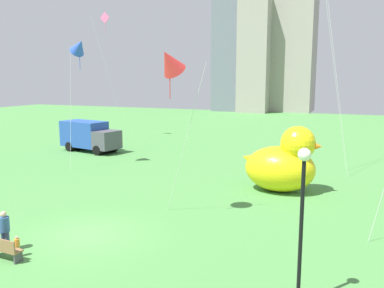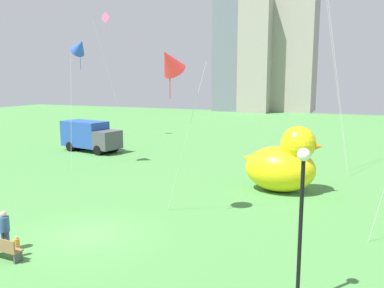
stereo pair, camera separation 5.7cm
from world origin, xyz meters
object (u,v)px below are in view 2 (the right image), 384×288
person_adult (5,229)px  lamppost (302,198)px  person_child (17,245)px  box_truck (90,136)px  kite_pink (106,24)px  kite_blue (80,47)px  park_bench (3,248)px  kite_red (170,62)px  giant_inflatable_duck (283,164)px

person_adult → lamppost: (11.42, 0.61, 2.49)m
person_child → person_adult: bearing=165.6°
box_truck → kite_pink: size_ratio=0.45×
kite_pink → kite_blue: 15.81m
lamppost → kite_pink: 38.20m
kite_pink → box_truck: bearing=-67.9°
person_child → kite_pink: kite_pink is taller
park_bench → kite_red: 10.36m
person_child → kite_blue: (-7.79, 14.07, 8.75)m
person_adult → park_bench: bearing=-46.9°
box_truck → kite_pink: kite_pink is taller
person_adult → giant_inflatable_duck: size_ratio=0.34×
box_truck → kite_blue: 10.55m
park_bench → lamppost: size_ratio=0.31×
kite_pink → kite_red: (18.67, -21.81, -5.21)m
box_truck → person_child: bearing=-59.5°
box_truck → giant_inflatable_duck: bearing=-18.8°
park_bench → kite_pink: (-14.66, 28.15, 12.36)m
kite_red → kite_pink: bearing=130.6°
park_bench → person_adult: 1.00m
person_adult → box_truck: bearing=118.9°
box_truck → lamppost: bearing=-40.6°
person_child → kite_blue: bearing=119.0°
person_child → lamppost: lamppost is taller
park_bench → giant_inflatable_duck: giant_inflatable_duck is taller
lamppost → kite_pink: bearing=133.4°
kite_pink → lamppost: bearing=-46.6°
giant_inflatable_duck → kite_pink: (-22.63, 14.38, 11.09)m
person_child → kite_red: (3.76, 5.90, 7.15)m
box_truck → kite_blue: bearing=-56.1°
lamppost → box_truck: bearing=139.4°
park_bench → person_adult: size_ratio=0.91×
person_adult → kite_pink: bearing=117.1°
person_adult → giant_inflatable_duck: 15.70m
lamppost → person_adult: bearing=-176.9°
lamppost → kite_red: (-6.79, 5.07, 4.21)m
person_adult → giant_inflatable_duck: (8.59, 13.12, 0.82)m
park_bench → kite_red: (4.01, 6.34, 7.15)m
person_child → kite_red: bearing=57.5°
kite_red → giant_inflatable_duck: bearing=61.9°
person_adult → lamppost: lamppost is taller
box_truck → kite_red: bearing=-42.2°
lamppost → box_truck: size_ratio=0.77×
kite_blue → kite_pink: bearing=117.5°
giant_inflatable_duck → box_truck: 20.59m
giant_inflatable_duck → kite_pink: size_ratio=0.35×
kite_pink → kite_red: size_ratio=1.69×
park_bench → giant_inflatable_duck: (7.97, 13.77, 1.27)m
park_bench → kite_blue: (-7.54, 14.50, 8.75)m
lamppost → kite_pink: size_ratio=0.34×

